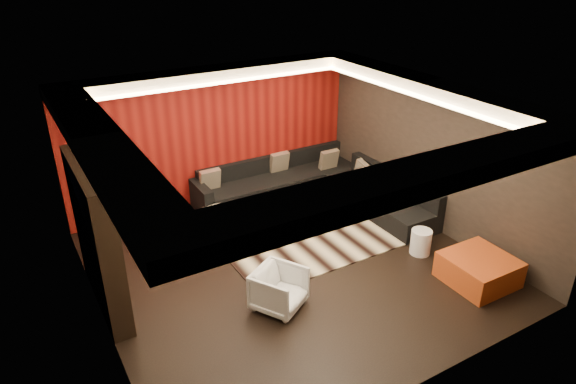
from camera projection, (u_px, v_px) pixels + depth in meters
floor at (291, 266)px, 8.59m from camera, size 6.00×6.00×0.02m
ceiling at (291, 102)px, 7.36m from camera, size 6.00×6.00×0.02m
wall_back at (214, 135)px, 10.31m from camera, size 6.00×0.02×2.80m
wall_left at (90, 242)px, 6.60m from camera, size 0.02×6.00×2.80m
wall_right at (433, 154)px, 9.35m from camera, size 0.02×6.00×2.80m
red_feature_wall at (215, 135)px, 10.28m from camera, size 5.98×0.05×2.78m
soffit_back at (217, 74)px, 9.51m from camera, size 6.00×0.60×0.22m
soffit_front at (424, 176)px, 5.32m from camera, size 6.00×0.60×0.22m
soffit_left at (99, 143)px, 6.18m from camera, size 0.60×4.80×0.22m
soffit_right at (428, 86)px, 8.65m from camera, size 0.60×4.80×0.22m
cove_back at (224, 82)px, 9.28m from camera, size 4.80×0.08×0.04m
cove_front at (401, 172)px, 5.62m from camera, size 4.80×0.08×0.04m
cove_left at (128, 145)px, 6.37m from camera, size 0.08×4.80×0.04m
cove_right at (413, 94)px, 8.53m from camera, size 0.08×4.80×0.04m
tv_surround at (97, 238)px, 7.27m from camera, size 0.30×2.00×2.20m
tv_screen at (105, 214)px, 7.19m from camera, size 0.04×1.30×0.80m
tv_shelf at (113, 259)px, 7.52m from camera, size 0.04×1.60×0.04m
rug at (315, 222)px, 9.90m from camera, size 4.00×3.00×0.02m
coffee_table at (274, 222)px, 9.68m from camera, size 1.59×1.59×0.22m
drum_stool at (254, 213)px, 9.77m from camera, size 0.47×0.47×0.42m
striped_pouf at (216, 213)px, 9.87m from camera, size 0.65×0.65×0.35m
white_side_table at (421, 242)px, 8.85m from camera, size 0.37×0.37×0.44m
orange_ottoman at (479, 270)px, 8.10m from camera, size 1.00×1.00×0.44m
armchair at (279, 289)px, 7.48m from camera, size 0.93×0.94×0.63m
sectional_sofa at (316, 188)px, 10.71m from camera, size 3.65×3.50×0.75m
throw_pillows at (316, 172)px, 10.57m from camera, size 3.28×2.76×0.50m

